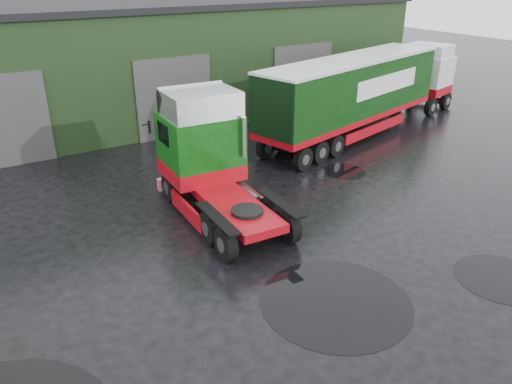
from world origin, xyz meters
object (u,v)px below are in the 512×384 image
wash_bucket (230,175)px  tree_back_b (184,23)px  hero_tractor (223,163)px  lorry_right (351,99)px  warehouse (131,57)px

wash_bucket → tree_back_b: bearing=69.4°
hero_tractor → wash_bucket: (1.97, 3.13, -1.96)m
wash_bucket → tree_back_b: tree_back_b is taller
lorry_right → tree_back_b: bearing=163.9°
tree_back_b → warehouse: bearing=-128.7°
warehouse → wash_bucket: warehouse is taller
warehouse → wash_bucket: 12.74m
lorry_right → tree_back_b: tree_back_b is taller
lorry_right → wash_bucket: bearing=-94.0°
wash_bucket → tree_back_b: 24.17m
hero_tractor → warehouse: bearing=84.3°
hero_tractor → tree_back_b: bearing=70.9°
warehouse → lorry_right: size_ratio=2.10×
hero_tractor → wash_bucket: 4.19m
hero_tractor → tree_back_b: tree_back_b is taller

